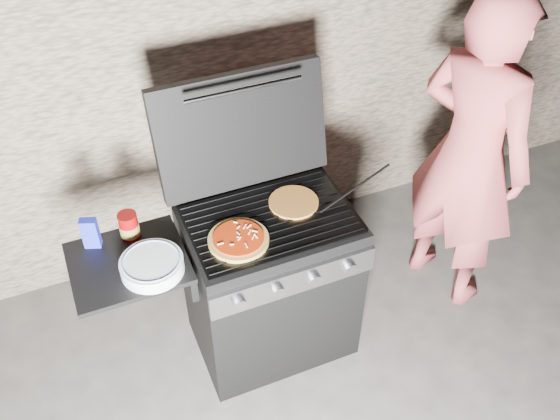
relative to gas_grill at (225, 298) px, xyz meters
name	(u,v)px	position (x,y,z in m)	size (l,w,h in m)	color
ground	(272,337)	(0.25, 0.00, -0.46)	(50.00, 50.00, 0.00)	#393735
stone_wall	(202,107)	(0.25, 1.05, 0.44)	(8.00, 0.35, 1.80)	gray
gas_grill	(225,298)	(0.00, 0.00, 0.00)	(1.34, 0.79, 0.91)	black
pizza_topped	(238,239)	(0.06, -0.08, 0.47)	(0.27, 0.27, 0.03)	tan
pizza_plain	(294,202)	(0.40, 0.06, 0.46)	(0.24, 0.24, 0.01)	orange
sauce_jar	(129,226)	(-0.37, 0.14, 0.51)	(0.09, 0.09, 0.13)	#6F0606
blue_carton	(90,233)	(-0.54, 0.15, 0.52)	(0.07, 0.04, 0.15)	#1B26B1
plate_stack	(152,266)	(-0.33, -0.10, 0.48)	(0.27, 0.27, 0.06)	white
person	(469,157)	(1.37, 0.02, 0.47)	(0.68, 0.44, 1.86)	#B84A4C
tongs	(356,188)	(0.69, 0.00, 0.50)	(0.01, 0.01, 0.44)	black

